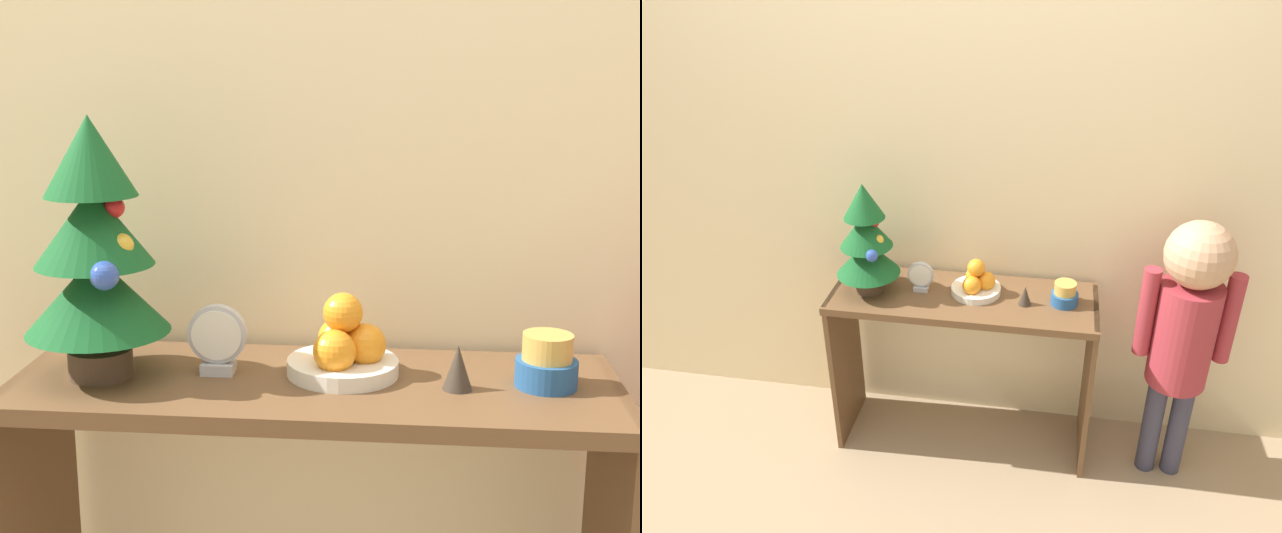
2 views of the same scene
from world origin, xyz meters
TOP-DOWN VIEW (x-y plane):
  - ground_plane at (0.00, 0.00)m, footprint 12.00×12.00m
  - back_wall at (0.00, 0.41)m, footprint 7.00×0.05m
  - console_table at (0.00, 0.18)m, footprint 1.04×0.37m
  - mini_tree at (-0.37, 0.16)m, footprint 0.25×0.25m
  - fruit_bowl at (0.05, 0.21)m, footprint 0.19×0.19m
  - singing_bowl at (0.39, 0.19)m, footprint 0.10×0.10m
  - desk_clock at (-0.17, 0.20)m, footprint 0.10×0.04m
  - figurine at (0.24, 0.16)m, footprint 0.05×0.05m
  - child_figure at (0.83, 0.13)m, footprint 0.35×0.24m

SIDE VIEW (x-z plane):
  - ground_plane at x=0.00m, z-range 0.00..0.00m
  - console_table at x=0.00m, z-range 0.19..0.91m
  - child_figure at x=0.83m, z-range 0.16..1.29m
  - figurine at x=0.24m, z-range 0.72..0.80m
  - singing_bowl at x=0.39m, z-range 0.72..0.81m
  - fruit_bowl at x=0.05m, z-range 0.70..0.84m
  - desk_clock at x=-0.17m, z-range 0.72..0.85m
  - mini_tree at x=-0.37m, z-range 0.72..1.17m
  - back_wall at x=0.00m, z-range 0.00..2.50m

